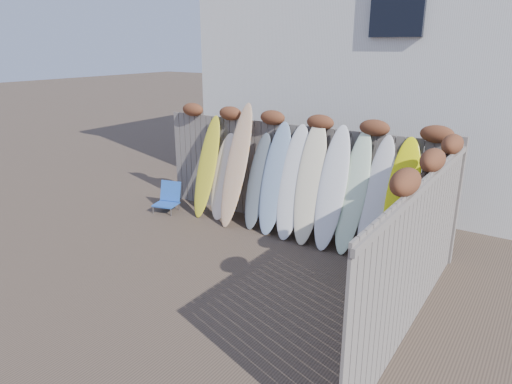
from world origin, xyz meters
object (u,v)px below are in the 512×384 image
Objects in this scene: lattice_panel at (428,232)px; surfboard_0 at (207,167)px; wooden_crate at (393,273)px; beach_chair at (168,198)px.

surfboard_0 is at bearing 170.38° from lattice_panel.
lattice_panel is (0.35, 0.24, 0.62)m from wooden_crate.
surfboard_0 is at bearing 20.74° from beach_chair.
wooden_crate is 0.75m from lattice_panel.
beach_chair is at bearing -155.82° from surfboard_0.
surfboard_0 is at bearing 165.53° from wooden_crate.
wooden_crate reaches higher than beach_chair.
beach_chair is at bearing 175.26° from lattice_panel.
lattice_panel is (5.48, -0.55, 0.69)m from beach_chair.
lattice_panel is 0.92× the size of surfboard_0.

